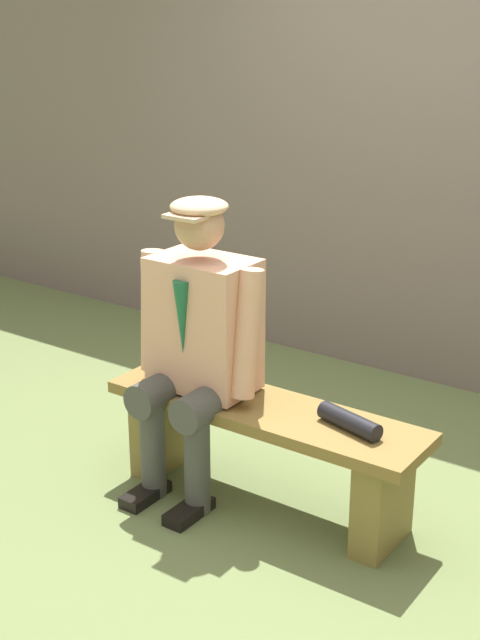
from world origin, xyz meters
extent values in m
plane|color=#637342|center=(0.00, 0.00, 0.00)|extent=(30.00, 30.00, 0.00)
cube|color=olive|center=(0.00, 0.00, 0.43)|extent=(1.40, 0.38, 0.05)
cube|color=olive|center=(-0.55, 0.00, 0.20)|extent=(0.12, 0.32, 0.40)
cube|color=olive|center=(0.55, 0.00, 0.20)|extent=(0.12, 0.32, 0.40)
cube|color=tan|center=(0.31, 0.00, 0.75)|extent=(0.43, 0.28, 0.57)
cylinder|color=#1E2338|center=(0.31, 0.00, 1.00)|extent=(0.24, 0.24, 0.06)
cone|color=#195938|center=(0.31, 0.15, 0.82)|extent=(0.07, 0.07, 0.31)
sphere|color=tan|center=(0.31, 0.02, 1.18)|extent=(0.21, 0.21, 0.21)
ellipsoid|color=tan|center=(0.31, 0.02, 1.25)|extent=(0.24, 0.24, 0.07)
cube|color=tan|center=(0.31, 0.11, 1.23)|extent=(0.16, 0.09, 0.02)
cylinder|color=#42433D|center=(0.19, 0.11, 0.47)|extent=(0.15, 0.39, 0.15)
cylinder|color=#42433D|center=(0.19, 0.22, 0.23)|extent=(0.11, 0.11, 0.47)
cube|color=black|center=(0.19, 0.28, 0.03)|extent=(0.10, 0.24, 0.05)
cylinder|color=tan|center=(0.06, 0.04, 0.77)|extent=(0.11, 0.17, 0.54)
cylinder|color=#42433D|center=(0.43, 0.11, 0.47)|extent=(0.15, 0.39, 0.15)
cylinder|color=#42433D|center=(0.43, 0.22, 0.23)|extent=(0.11, 0.11, 0.47)
cube|color=black|center=(0.43, 0.28, 0.03)|extent=(0.10, 0.24, 0.05)
cylinder|color=tan|center=(0.55, 0.04, 0.77)|extent=(0.11, 0.14, 0.53)
cylinder|color=black|center=(-0.39, -0.01, 0.49)|extent=(0.29, 0.14, 0.07)
cube|color=#6C5E56|center=(0.00, -1.73, 1.08)|extent=(12.00, 0.24, 2.15)
camera|label=1|loc=(-1.81, 2.77, 2.01)|focal=49.62mm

